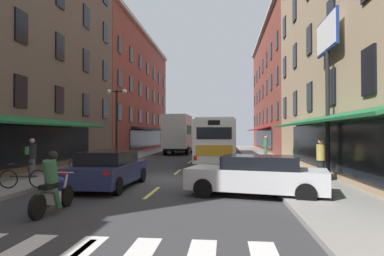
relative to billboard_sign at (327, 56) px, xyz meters
The scene contains 17 objects.
ground_plane 8.98m from the billboard_sign, behind, with size 34.80×80.00×0.10m, color #333335.
lane_centre_dashes 8.94m from the billboard_sign, behind, with size 0.14×73.90×0.01m.
sidewalk_left 14.05m from the billboard_sign, behind, with size 3.00×80.00×0.14m, color gray.
sidewalk_right 5.56m from the billboard_sign, 158.46° to the left, with size 3.00×80.00×0.14m, color gray.
billboard_sign is the anchor object (origin of this frame).
transit_bus 12.14m from the billboard_sign, 115.49° to the left, with size 2.80×11.93×3.13m.
box_truck 21.68m from the billboard_sign, 115.48° to the left, with size 2.64×7.11×4.02m.
sedan_near 6.76m from the billboard_sign, 134.65° to the right, with size 4.88×2.74×1.38m.
sedan_mid 32.16m from the billboard_sign, 106.28° to the left, with size 2.07×4.73×1.38m.
sedan_far 10.38m from the billboard_sign, 166.41° to the right, with size 2.03×4.56×1.45m.
motorcycle_rider 12.02m from the billboard_sign, 144.98° to the right, with size 0.62×2.07×1.66m.
bicycle_near 13.07m from the billboard_sign, 169.33° to the left, with size 1.68×0.53×0.91m.
bicycle_mid 13.20m from the billboard_sign, 163.89° to the right, with size 1.69×0.50×0.91m.
pedestrian_near 13.85m from the billboard_sign, behind, with size 0.49×0.50×1.78m.
pedestrian_mid 14.19m from the billboard_sign, 94.26° to the left, with size 0.36×0.36×1.79m.
pedestrian_far 4.48m from the billboard_sign, 130.63° to the right, with size 0.36×0.36×1.79m.
street_lamp_twin 14.07m from the billboard_sign, 148.73° to the left, with size 1.42×0.32×5.05m.
Camera 1 is at (2.61, -15.18, 2.12)m, focal length 30.78 mm.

